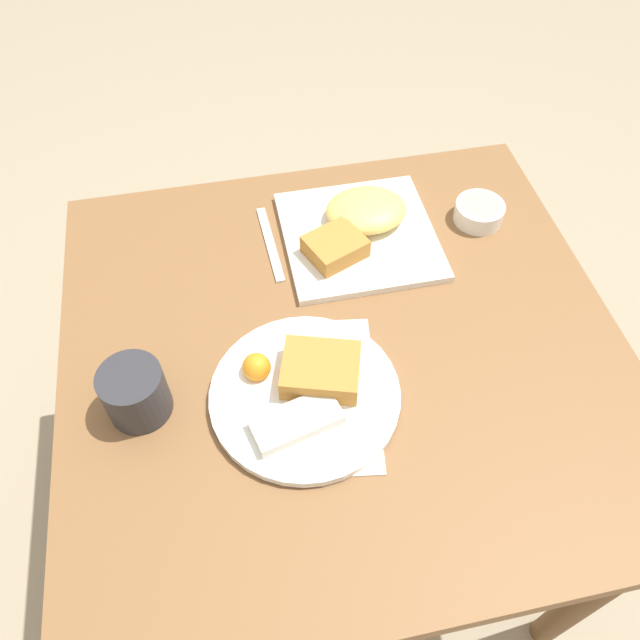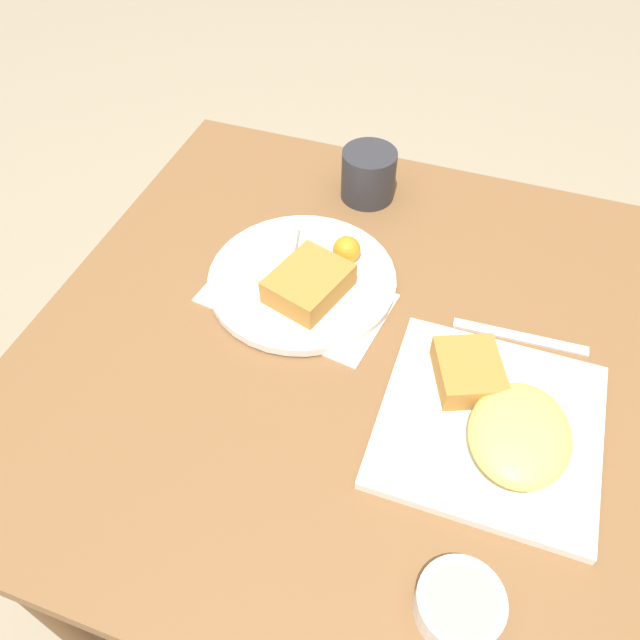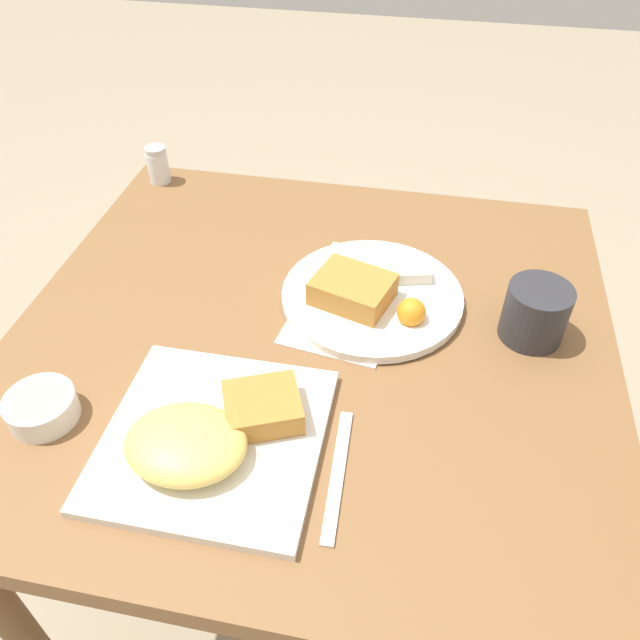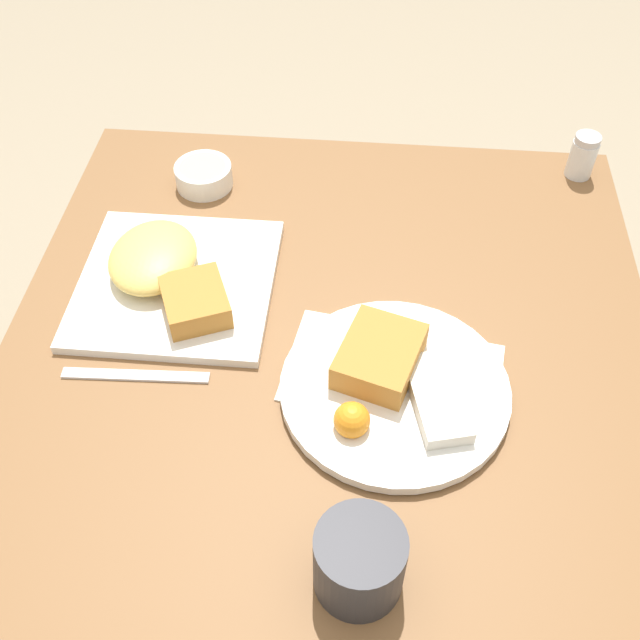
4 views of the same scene
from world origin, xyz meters
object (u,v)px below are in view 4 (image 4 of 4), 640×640
at_px(sauce_ramekin, 204,175).
at_px(coffee_mug, 359,562).
at_px(butter_knife, 136,375).
at_px(salt_shaker, 582,158).
at_px(plate_square_near, 170,275).
at_px(plate_oval_far, 393,383).

height_order(sauce_ramekin, coffee_mug, coffee_mug).
relative_size(sauce_ramekin, butter_knife, 0.48).
bearing_deg(salt_shaker, butter_knife, -52.57).
xyz_separation_m(sauce_ramekin, salt_shaker, (-0.08, 0.61, 0.01)).
relative_size(salt_shaker, butter_knife, 0.39).
bearing_deg(plate_square_near, coffee_mug, 35.46).
xyz_separation_m(plate_square_near, butter_knife, (0.16, -0.01, -0.02)).
xyz_separation_m(butter_knife, coffee_mug, (0.24, 0.30, 0.04)).
distance_m(sauce_ramekin, salt_shaker, 0.61).
height_order(plate_square_near, sauce_ramekin, plate_square_near).
bearing_deg(butter_knife, plate_square_near, 83.68).
height_order(salt_shaker, butter_knife, salt_shaker).
relative_size(plate_oval_far, butter_knife, 1.51).
distance_m(butter_knife, coffee_mug, 0.39).
height_order(plate_oval_far, sauce_ramekin, plate_oval_far).
xyz_separation_m(plate_square_near, coffee_mug, (0.40, 0.29, 0.02)).
xyz_separation_m(plate_oval_far, sauce_ramekin, (-0.39, -0.31, 0.00)).
bearing_deg(butter_knife, coffee_mug, -41.39).
relative_size(plate_square_near, butter_knife, 1.43).
bearing_deg(coffee_mug, plate_oval_far, 173.20).
bearing_deg(coffee_mug, butter_knife, -128.87).
height_order(plate_oval_far, coffee_mug, coffee_mug).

